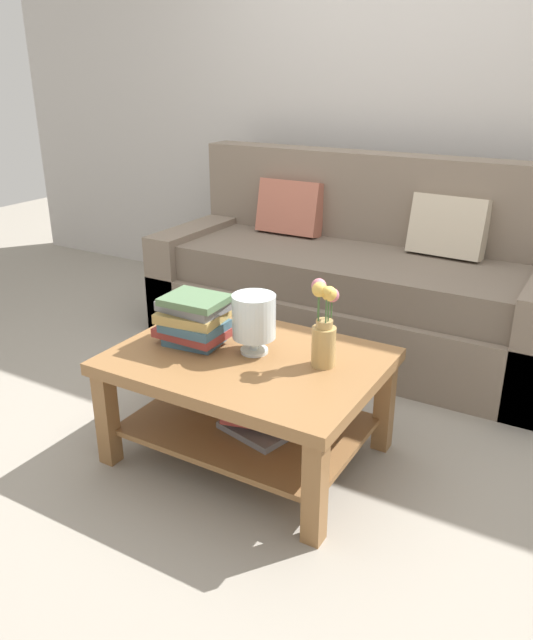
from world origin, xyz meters
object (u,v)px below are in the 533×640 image
Objects in this scene: book_stack_main at (194,319)px; couch at (356,283)px; coffee_table at (249,385)px; glass_hurricane_vase at (254,318)px; flower_pitcher at (324,327)px.

couch is at bearing 82.47° from book_stack_main.
coffee_table is at bearing -86.42° from couch.
book_stack_main is 0.27m from glass_hurricane_vase.
coffee_table is 3.07× the size of flower_pitcher.
couch is 1.29m from glass_hurricane_vase.
book_stack_main is at bearing -168.65° from glass_hurricane_vase.
couch is at bearing 106.70° from flower_pitcher.
coffee_table is at bearing 2.00° from book_stack_main.
glass_hurricane_vase is 0.29m from flower_pitcher.
couch is 6.68× the size of flower_pitcher.
glass_hurricane_vase reaches higher than coffee_table.
flower_pitcher is at bearing 14.79° from coffee_table.
glass_hurricane_vase is (0.26, 0.05, 0.04)m from book_stack_main.
flower_pitcher is at bearing 6.63° from glass_hurricane_vase.
book_stack_main is at bearing -97.53° from couch.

